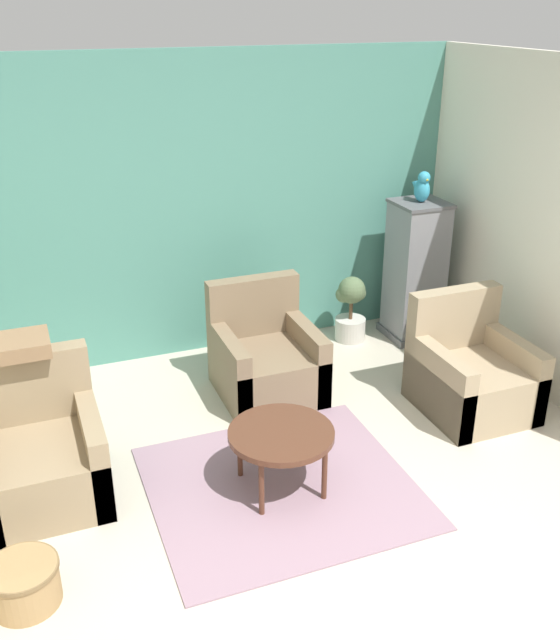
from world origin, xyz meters
The scene contains 13 objects.
ground_plane centered at (0.00, 0.00, 0.00)m, with size 20.00×20.00×0.00m, color beige.
wall_back_accent centered at (0.00, 3.15, 1.30)m, with size 4.50×0.06×2.61m.
wall_right centered at (2.22, 1.56, 1.30)m, with size 0.06×3.12×2.61m.
area_rug centered at (-0.24, 0.93, 0.01)m, with size 1.70×1.56×0.01m.
coffee_table centered at (-0.24, 0.93, 0.40)m, with size 0.69×0.69×0.44m.
armchair_left centered at (-1.69, 1.43, 0.28)m, with size 0.77×0.82×0.90m.
armchair_right centered at (1.51, 1.35, 0.28)m, with size 0.77×0.82×0.90m.
armchair_middle centered at (0.11, 2.15, 0.28)m, with size 0.77×0.82×0.90m.
birdcage centered at (1.77, 2.67, 0.65)m, with size 0.48×0.48×1.31m.
parrot centered at (1.77, 2.67, 1.44)m, with size 0.13×0.23×0.28m.
potted_plant centered at (1.19, 2.80, 0.32)m, with size 0.29×0.29×0.63m.
wicker_basket centered at (-1.86, 0.50, 0.13)m, with size 0.39×0.39×0.25m.
throw_pillow centered at (-1.69, 1.72, 0.95)m, with size 0.33×0.33×0.10m.
Camera 1 is at (-1.63, -2.65, 2.96)m, focal length 40.00 mm.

